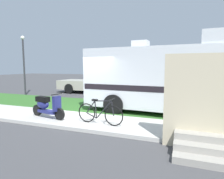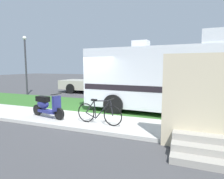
% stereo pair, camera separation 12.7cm
% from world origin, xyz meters
% --- Properties ---
extents(ground_plane, '(80.00, 80.00, 0.00)m').
position_xyz_m(ground_plane, '(0.00, 0.00, 0.00)').
color(ground_plane, '#424244').
extents(sidewalk, '(24.00, 2.00, 0.12)m').
position_xyz_m(sidewalk, '(0.00, -1.20, 0.06)').
color(sidewalk, beige).
rests_on(sidewalk, ground).
extents(grass_strip, '(24.00, 3.40, 0.08)m').
position_xyz_m(grass_strip, '(0.00, 1.50, 0.04)').
color(grass_strip, '#336628').
rests_on(grass_strip, ground).
extents(motorhome_rv, '(6.72, 2.80, 3.38)m').
position_xyz_m(motorhome_rv, '(3.21, 1.30, 1.61)').
color(motorhome_rv, silver).
rests_on(motorhome_rv, ground).
extents(scooter, '(1.68, 0.59, 0.97)m').
position_xyz_m(scooter, '(-0.90, -1.46, 0.58)').
color(scooter, black).
rests_on(scooter, ground).
extents(bicycle, '(1.72, 0.52, 0.89)m').
position_xyz_m(bicycle, '(1.37, -1.53, 0.50)').
color(bicycle, black).
rests_on(bicycle, ground).
extents(pickup_truck_near, '(5.77, 2.33, 1.71)m').
position_xyz_m(pickup_truck_near, '(-1.99, 6.20, 0.92)').
color(pickup_truck_near, '#B7B29E').
rests_on(pickup_truck_near, ground).
extents(pickup_truck_far, '(5.69, 2.51, 1.70)m').
position_xyz_m(pickup_truck_far, '(4.28, 8.69, 0.92)').
color(pickup_truck_far, '#1E2328').
rests_on(pickup_truck_far, ground).
extents(porch_steps, '(2.00, 1.26, 2.40)m').
position_xyz_m(porch_steps, '(4.56, -2.29, 0.97)').
color(porch_steps, '#9E998E').
rests_on(porch_steps, ground).
extents(street_lamp_post, '(0.28, 0.28, 4.28)m').
position_xyz_m(street_lamp_post, '(-6.99, 3.60, 2.60)').
color(street_lamp_post, '#333338').
rests_on(street_lamp_post, ground).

